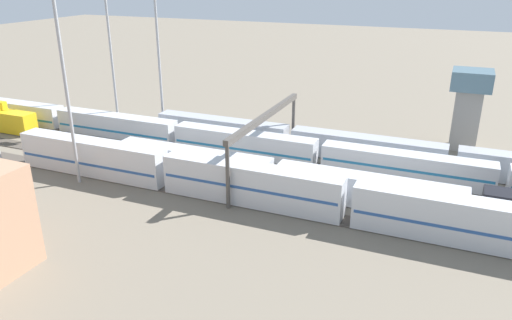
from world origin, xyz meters
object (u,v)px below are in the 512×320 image
(train_on_track_2, at_px, (8,120))
(control_tower, at_px, (468,103))
(signal_gantry, at_px, (266,123))
(light_mast_2, at_px, (158,38))
(train_on_track_3, at_px, (354,188))
(light_mast_3, at_px, (59,39))
(light_mast_0, at_px, (108,27))
(train_on_track_0, at_px, (366,149))
(train_on_track_1, at_px, (244,144))
(train_on_track_4, at_px, (251,185))

(train_on_track_2, distance_m, control_tower, 78.34)
(signal_gantry, bearing_deg, train_on_track_2, 0.00)
(light_mast_2, bearing_deg, signal_gantry, 153.18)
(train_on_track_3, height_order, light_mast_3, light_mast_3)
(light_mast_0, bearing_deg, train_on_track_0, 175.52)
(signal_gantry, bearing_deg, light_mast_2, -26.82)
(train_on_track_1, xyz_separation_m, control_tower, (-31.17, -17.18, 5.46))
(light_mast_2, height_order, signal_gantry, light_mast_2)
(light_mast_2, distance_m, light_mast_3, 26.12)
(train_on_track_0, distance_m, train_on_track_2, 62.48)
(light_mast_0, bearing_deg, light_mast_3, 117.85)
(signal_gantry, bearing_deg, train_on_track_0, -140.94)
(train_on_track_4, relative_size, control_tower, 5.62)
(train_on_track_0, height_order, train_on_track_4, train_on_track_4)
(signal_gantry, bearing_deg, light_mast_3, 30.35)
(train_on_track_0, relative_size, train_on_track_1, 0.60)
(train_on_track_2, xyz_separation_m, light_mast_0, (-12.98, -13.81, 15.17))
(train_on_track_3, bearing_deg, train_on_track_0, -84.49)
(train_on_track_0, bearing_deg, train_on_track_4, 62.90)
(train_on_track_0, height_order, light_mast_0, light_mast_0)
(light_mast_0, bearing_deg, light_mast_2, 174.61)
(train_on_track_0, bearing_deg, light_mast_3, 33.67)
(signal_gantry, relative_size, control_tower, 1.97)
(train_on_track_0, bearing_deg, signal_gantry, 39.06)
(train_on_track_3, xyz_separation_m, train_on_track_1, (19.34, -10.00, -0.12))
(train_on_track_4, height_order, light_mast_3, light_mast_3)
(train_on_track_1, xyz_separation_m, train_on_track_4, (-7.66, 15.00, 0.61))
(light_mast_2, xyz_separation_m, signal_gantry, (-25.25, 12.76, -8.68))
(train_on_track_4, bearing_deg, signal_gantry, -78.18)
(train_on_track_1, bearing_deg, train_on_track_4, 117.05)
(train_on_track_1, height_order, control_tower, control_tower)
(train_on_track_4, relative_size, light_mast_2, 2.86)
(light_mast_0, relative_size, signal_gantry, 1.09)
(light_mast_2, bearing_deg, control_tower, -169.52)
(light_mast_2, bearing_deg, light_mast_0, -5.39)
(train_on_track_2, bearing_deg, light_mast_2, -152.08)
(control_tower, bearing_deg, light_mast_0, 7.68)
(light_mast_3, height_order, signal_gantry, light_mast_3)
(train_on_track_3, bearing_deg, train_on_track_2, -4.53)
(train_on_track_3, xyz_separation_m, train_on_track_2, (63.12, -5.00, 0.04))
(light_mast_0, relative_size, light_mast_3, 0.89)
(train_on_track_1, bearing_deg, control_tower, -151.15)
(train_on_track_1, distance_m, train_on_track_4, 16.85)
(train_on_track_4, height_order, light_mast_0, light_mast_0)
(light_mast_0, xyz_separation_m, light_mast_3, (-14.17, 26.81, 1.82))
(signal_gantry, bearing_deg, light_mast_0, -20.80)
(train_on_track_3, bearing_deg, light_mast_0, -20.57)
(train_on_track_3, distance_m, train_on_track_2, 63.31)
(train_on_track_1, height_order, signal_gantry, signal_gantry)
(train_on_track_1, distance_m, light_mast_3, 29.92)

